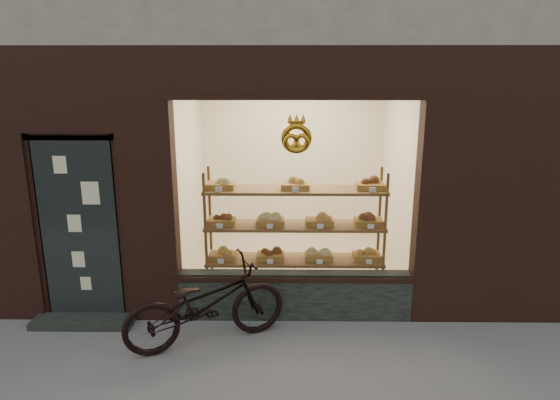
{
  "coord_description": "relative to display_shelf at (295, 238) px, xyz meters",
  "views": [
    {
      "loc": [
        0.34,
        -3.28,
        2.88
      ],
      "look_at": [
        0.28,
        2.0,
        1.47
      ],
      "focal_mm": 32.0,
      "sensor_mm": 36.0,
      "label": 1
    }
  ],
  "objects": [
    {
      "name": "display_shelf",
      "position": [
        0.0,
        0.0,
        0.0
      ],
      "size": [
        2.2,
        0.45,
        1.7
      ],
      "color": "brown",
      "rests_on": "ground"
    },
    {
      "name": "bicycle",
      "position": [
        -0.96,
        -1.03,
        -0.38
      ],
      "size": [
        1.85,
        1.27,
        0.92
      ],
      "primitive_type": "imported",
      "rotation": [
        0.0,
        0.0,
        1.99
      ],
      "color": "black",
      "rests_on": "ground"
    }
  ]
}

